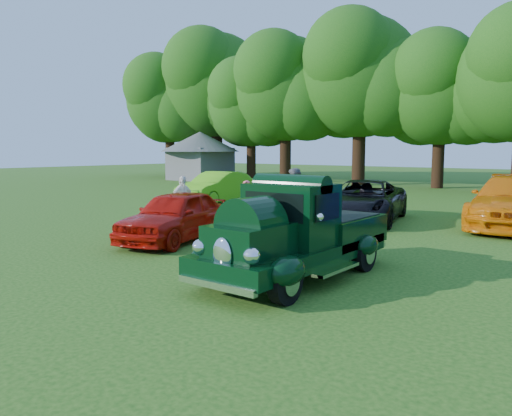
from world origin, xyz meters
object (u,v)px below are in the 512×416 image
Objects in this scene: back_car_black at (364,201)px; back_car_lime at (217,188)px; red_convertible at (176,216)px; spectator_grey at (295,197)px; hero_pickup at (297,237)px; spectator_pink at (246,204)px; gazebo at (200,150)px; spectator_white at (182,199)px.

back_car_lime is at bearing 157.88° from back_car_black.
red_convertible is 2.16× the size of spectator_grey.
hero_pickup reaches higher than spectator_pink.
gazebo reaches higher than back_car_lime.
hero_pickup reaches higher than back_car_lime.
spectator_grey is 1.19× the size of spectator_white.
spectator_white reaches higher than red_convertible.
back_car_lime is (-5.48, 7.63, 0.04)m from red_convertible.
back_car_lime is 2.95× the size of spectator_pink.
spectator_grey is (0.96, 4.41, 0.25)m from red_convertible.
gazebo is (-18.79, 17.03, 1.64)m from spectator_pink.
hero_pickup is 4.89m from red_convertible.
red_convertible is 9.39m from back_car_lime.
spectator_white is 23.88m from gazebo.
red_convertible is 0.91× the size of back_car_lime.
spectator_pink reaches higher than back_car_black.
spectator_white is at bearing 152.28° from hero_pickup.
spectator_white reaches higher than back_car_lime.
gazebo is at bearing 123.15° from spectator_pink.
spectator_pink is at bearing 73.57° from red_convertible.
spectator_grey reaches higher than back_car_lime.
hero_pickup is at bearing -42.09° from gazebo.
spectator_pink is at bearing -109.52° from spectator_grey.
back_car_black is 2.74× the size of spectator_grey.
spectator_white is (-4.84, -3.96, 0.08)m from back_car_black.
back_car_black is 3.40× the size of spectator_pink.
red_convertible is at bearing 165.92° from hero_pickup.
red_convertible is 0.79× the size of back_car_black.
spectator_grey is at bearing 42.90° from spectator_pink.
hero_pickup is 3.13× the size of spectator_pink.
back_car_lime is 2.37× the size of spectator_grey.
spectator_grey is (-3.78, 5.60, 0.14)m from hero_pickup.
gazebo is (-23.48, 21.21, 1.60)m from hero_pickup.
hero_pickup is 0.92× the size of back_car_black.
spectator_grey reaches higher than spectator_pink.
spectator_pink is at bearing 138.31° from hero_pickup.
hero_pickup is 6.28m from spectator_pink.
hero_pickup is 13.50m from back_car_lime.
back_car_black is at bearing 69.84° from spectator_grey.
spectator_pink is at bearing -45.81° from back_car_lime.
spectator_pink is 0.24× the size of gazebo.
spectator_grey is at bearing 62.33° from red_convertible.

